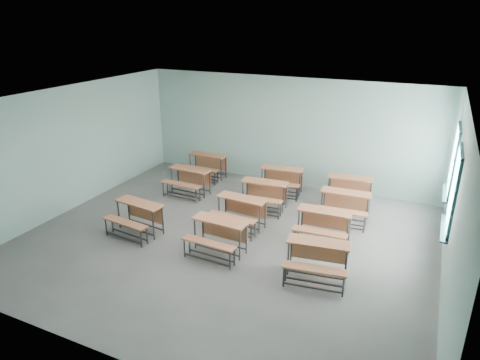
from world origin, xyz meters
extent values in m
cube|color=slate|center=(0.00, 0.00, -0.01)|extent=(9.00, 8.00, 0.02)
cube|color=silver|center=(0.00, 0.00, 3.21)|extent=(9.00, 8.00, 0.02)
cube|color=#A3CCC3|center=(0.00, 4.01, 1.60)|extent=(9.00, 0.02, 3.20)
cube|color=#A3CCC3|center=(0.00, -4.01, 1.60)|extent=(9.00, 0.02, 3.20)
cube|color=#A3CCC3|center=(-4.51, 0.00, 1.60)|extent=(0.02, 8.00, 3.20)
cube|color=#A3CCC3|center=(4.51, 0.00, 1.60)|extent=(0.02, 8.00, 3.20)
cube|color=#173C42|center=(4.47, 2.80, 0.93)|extent=(0.06, 1.20, 0.06)
cube|color=#173C42|center=(4.47, 2.80, 2.47)|extent=(0.06, 1.20, 0.06)
cube|color=#173C42|center=(4.47, 2.23, 1.70)|extent=(0.06, 0.06, 1.60)
cube|color=#173C42|center=(4.47, 3.37, 1.70)|extent=(0.06, 0.06, 1.60)
cube|color=#173C42|center=(4.47, 2.80, 1.70)|extent=(0.04, 0.04, 1.48)
cube|color=#173C42|center=(4.47, 2.80, 1.70)|extent=(0.04, 1.08, 0.04)
cube|color=#173C42|center=(4.43, 2.80, 0.87)|extent=(0.14, 1.28, 0.04)
cube|color=white|center=(4.50, 2.80, 1.70)|extent=(0.01, 1.08, 1.48)
cube|color=#173C42|center=(4.47, 0.80, 0.93)|extent=(0.06, 1.20, 0.06)
cube|color=#173C42|center=(4.47, 0.80, 2.47)|extent=(0.06, 1.20, 0.06)
cube|color=#173C42|center=(4.47, 0.23, 1.70)|extent=(0.06, 0.06, 1.60)
cube|color=#173C42|center=(4.47, 1.37, 1.70)|extent=(0.06, 0.06, 1.60)
cube|color=#173C42|center=(4.47, 0.80, 1.70)|extent=(0.04, 0.04, 1.48)
cube|color=#173C42|center=(4.47, 0.80, 1.70)|extent=(0.04, 1.08, 0.04)
cube|color=#173C42|center=(4.43, 0.80, 0.87)|extent=(0.14, 1.28, 0.04)
cube|color=white|center=(4.50, 0.80, 1.70)|extent=(0.01, 1.08, 1.48)
cube|color=#AD633E|center=(-2.04, -0.51, 0.73)|extent=(1.24, 0.53, 0.04)
cube|color=#AD633E|center=(-2.02, -0.33, 0.43)|extent=(1.13, 0.15, 0.41)
cylinder|color=#343639|center=(-2.60, -0.61, 0.36)|extent=(0.04, 0.04, 0.71)
cylinder|color=#343639|center=(-1.51, -0.73, 0.36)|extent=(0.04, 0.04, 0.71)
cylinder|color=#343639|center=(-2.57, -0.29, 0.36)|extent=(0.04, 0.04, 0.71)
cylinder|color=#343639|center=(-1.47, -0.42, 0.36)|extent=(0.04, 0.04, 0.71)
cube|color=#343639|center=(-2.06, -0.67, 0.10)|extent=(1.10, 0.16, 0.03)
cube|color=#343639|center=(-2.02, -0.35, 0.10)|extent=(1.10, 0.16, 0.03)
cube|color=#AD633E|center=(-2.09, -0.99, 0.43)|extent=(1.22, 0.39, 0.04)
cylinder|color=#343639|center=(-2.65, -1.02, 0.21)|extent=(0.04, 0.04, 0.42)
cylinder|color=#343639|center=(-1.56, -1.15, 0.21)|extent=(0.04, 0.04, 0.42)
cylinder|color=#343639|center=(-2.63, -0.83, 0.21)|extent=(0.04, 0.04, 0.42)
cylinder|color=#343639|center=(-1.54, -0.96, 0.21)|extent=(0.04, 0.04, 0.42)
cube|color=#343639|center=(-2.10, -1.08, 0.08)|extent=(1.10, 0.16, 0.03)
cube|color=#343639|center=(-2.08, -0.90, 0.08)|extent=(1.10, 0.16, 0.03)
cube|color=#AD633E|center=(0.10, -0.54, 0.73)|extent=(1.22, 0.45, 0.04)
cube|color=#AD633E|center=(0.11, -0.35, 0.43)|extent=(1.14, 0.07, 0.41)
cylinder|color=#343639|center=(-0.46, -0.67, 0.36)|extent=(0.04, 0.04, 0.71)
cylinder|color=#343639|center=(0.64, -0.72, 0.36)|extent=(0.04, 0.04, 0.71)
cylinder|color=#343639|center=(-0.44, -0.35, 0.36)|extent=(0.04, 0.04, 0.71)
cylinder|color=#343639|center=(0.66, -0.40, 0.36)|extent=(0.04, 0.04, 0.71)
cube|color=#343639|center=(0.09, -0.70, 0.10)|extent=(1.10, 0.08, 0.03)
cube|color=#343639|center=(0.11, -0.38, 0.10)|extent=(1.10, 0.08, 0.03)
cube|color=#AD633E|center=(0.08, -1.01, 0.43)|extent=(1.21, 0.30, 0.04)
cylinder|color=#343639|center=(-0.47, -1.09, 0.21)|extent=(0.04, 0.04, 0.42)
cylinder|color=#343639|center=(0.63, -1.13, 0.21)|extent=(0.04, 0.04, 0.42)
cylinder|color=#343639|center=(-0.47, -0.90, 0.21)|extent=(0.04, 0.04, 0.42)
cylinder|color=#343639|center=(0.63, -0.94, 0.21)|extent=(0.04, 0.04, 0.42)
cube|color=#343639|center=(0.08, -1.11, 0.08)|extent=(1.10, 0.08, 0.03)
cube|color=#343639|center=(0.08, -0.92, 0.08)|extent=(1.10, 0.08, 0.03)
cube|color=#AD633E|center=(2.26, -0.56, 0.73)|extent=(1.24, 0.56, 0.04)
cube|color=#AD633E|center=(2.23, -0.38, 0.43)|extent=(1.13, 0.18, 0.41)
cylinder|color=#343639|center=(1.73, -0.79, 0.36)|extent=(0.04, 0.04, 0.71)
cylinder|color=#343639|center=(2.82, -0.64, 0.36)|extent=(0.04, 0.04, 0.71)
cylinder|color=#343639|center=(1.69, -0.48, 0.36)|extent=(0.04, 0.04, 0.71)
cylinder|color=#343639|center=(2.78, -0.33, 0.36)|extent=(0.04, 0.04, 0.71)
cube|color=#343639|center=(2.28, -0.72, 0.10)|extent=(1.09, 0.18, 0.03)
cube|color=#343639|center=(2.23, -0.40, 0.10)|extent=(1.09, 0.18, 0.03)
cube|color=#AD633E|center=(2.32, -1.04, 0.43)|extent=(1.22, 0.41, 0.04)
cylinder|color=#343639|center=(1.79, -1.21, 0.21)|extent=(0.04, 0.04, 0.42)
cylinder|color=#343639|center=(2.88, -1.05, 0.21)|extent=(0.04, 0.04, 0.42)
cylinder|color=#343639|center=(1.76, -1.02, 0.21)|extent=(0.04, 0.04, 0.42)
cylinder|color=#343639|center=(2.85, -0.87, 0.21)|extent=(0.04, 0.04, 0.42)
cube|color=#343639|center=(2.33, -1.13, 0.08)|extent=(1.09, 0.18, 0.03)
cube|color=#343639|center=(2.31, -0.94, 0.08)|extent=(1.09, 0.18, 0.03)
cube|color=#AD633E|center=(0.02, 0.75, 0.73)|extent=(1.22, 0.47, 0.04)
cube|color=#AD633E|center=(0.03, 0.93, 0.43)|extent=(1.14, 0.09, 0.41)
cylinder|color=#343639|center=(-0.54, 0.62, 0.36)|extent=(0.04, 0.04, 0.71)
cylinder|color=#343639|center=(0.56, 0.55, 0.36)|extent=(0.04, 0.04, 0.71)
cylinder|color=#343639|center=(-0.52, 0.94, 0.36)|extent=(0.04, 0.04, 0.71)
cylinder|color=#343639|center=(0.58, 0.87, 0.36)|extent=(0.04, 0.04, 0.71)
cube|color=#343639|center=(0.01, 0.59, 0.10)|extent=(1.10, 0.10, 0.03)
cube|color=#343639|center=(0.03, 0.91, 0.10)|extent=(1.10, 0.10, 0.03)
cube|color=#AD633E|center=(-0.01, 0.27, 0.43)|extent=(1.21, 0.32, 0.04)
cylinder|color=#343639|center=(-0.56, 0.21, 0.21)|extent=(0.04, 0.04, 0.42)
cylinder|color=#343639|center=(0.54, 0.14, 0.21)|extent=(0.04, 0.04, 0.42)
cylinder|color=#343639|center=(-0.55, 0.40, 0.21)|extent=(0.04, 0.04, 0.42)
cylinder|color=#343639|center=(0.55, 0.33, 0.21)|extent=(0.04, 0.04, 0.42)
cube|color=#343639|center=(-0.01, 0.17, 0.08)|extent=(1.10, 0.10, 0.03)
cube|color=#343639|center=(0.00, 0.36, 0.08)|extent=(1.10, 0.10, 0.03)
cube|color=#AD633E|center=(2.01, 0.89, 0.73)|extent=(1.22, 0.46, 0.04)
cube|color=#AD633E|center=(2.00, 1.07, 0.43)|extent=(1.14, 0.08, 0.41)
cylinder|color=#343639|center=(1.47, 0.70, 0.36)|extent=(0.04, 0.04, 0.71)
cylinder|color=#343639|center=(2.56, 0.76, 0.36)|extent=(0.04, 0.04, 0.71)
cylinder|color=#343639|center=(1.45, 1.02, 0.36)|extent=(0.04, 0.04, 0.71)
cylinder|color=#343639|center=(2.55, 1.08, 0.36)|extent=(0.04, 0.04, 0.71)
cube|color=#343639|center=(2.02, 0.73, 0.10)|extent=(1.10, 0.09, 0.03)
cube|color=#343639|center=(2.00, 1.05, 0.10)|extent=(1.10, 0.09, 0.03)
cube|color=#AD633E|center=(2.03, 0.41, 0.43)|extent=(1.21, 0.31, 0.04)
cylinder|color=#343639|center=(1.49, 0.29, 0.21)|extent=(0.04, 0.04, 0.42)
cylinder|color=#343639|center=(2.59, 0.34, 0.21)|extent=(0.04, 0.04, 0.42)
cylinder|color=#343639|center=(1.48, 0.48, 0.21)|extent=(0.04, 0.04, 0.42)
cylinder|color=#343639|center=(2.58, 0.53, 0.21)|extent=(0.04, 0.04, 0.42)
cube|color=#343639|center=(2.04, 0.31, 0.08)|extent=(1.10, 0.09, 0.03)
cube|color=#343639|center=(2.03, 0.50, 0.08)|extent=(1.10, 0.09, 0.03)
cube|color=#AD633E|center=(-2.19, 2.02, 0.73)|extent=(1.22, 0.45, 0.04)
cube|color=#AD633E|center=(-2.18, 2.20, 0.43)|extent=(1.14, 0.07, 0.41)
cylinder|color=#343639|center=(-2.74, 1.88, 0.36)|extent=(0.04, 0.04, 0.71)
cylinder|color=#343639|center=(-1.65, 1.83, 0.36)|extent=(0.04, 0.04, 0.71)
cylinder|color=#343639|center=(-2.73, 2.20, 0.36)|extent=(0.04, 0.04, 0.71)
cylinder|color=#343639|center=(-1.63, 2.15, 0.36)|extent=(0.04, 0.04, 0.71)
cube|color=#343639|center=(-2.19, 1.86, 0.10)|extent=(1.10, 0.08, 0.03)
cube|color=#343639|center=(-2.18, 2.18, 0.10)|extent=(1.10, 0.08, 0.03)
cube|color=#AD633E|center=(-2.21, 1.54, 0.43)|extent=(1.21, 0.30, 0.04)
cylinder|color=#343639|center=(-2.76, 1.47, 0.21)|extent=(0.04, 0.04, 0.42)
cylinder|color=#343639|center=(-1.66, 1.42, 0.21)|extent=(0.04, 0.04, 0.42)
cylinder|color=#343639|center=(-2.75, 1.65, 0.21)|extent=(0.04, 0.04, 0.42)
cylinder|color=#343639|center=(-1.65, 1.61, 0.21)|extent=(0.04, 0.04, 0.42)
cube|color=#343639|center=(-2.21, 1.44, 0.08)|extent=(1.10, 0.08, 0.03)
cube|color=#343639|center=(-2.20, 1.63, 0.08)|extent=(1.10, 0.08, 0.03)
cube|color=#AD633E|center=(0.12, 1.97, 0.73)|extent=(1.23, 0.50, 0.04)
cube|color=#AD633E|center=(0.11, 2.16, 0.43)|extent=(1.14, 0.11, 0.41)
cylinder|color=#343639|center=(-0.41, 1.77, 0.36)|extent=(0.04, 0.04, 0.71)
cylinder|color=#343639|center=(0.68, 1.86, 0.36)|extent=(0.04, 0.04, 0.71)
cylinder|color=#343639|center=(-0.44, 2.09, 0.36)|extent=(0.04, 0.04, 0.71)
cylinder|color=#343639|center=(0.66, 2.18, 0.36)|extent=(0.04, 0.04, 0.71)
cube|color=#343639|center=(0.13, 1.81, 0.10)|extent=(1.10, 0.12, 0.03)
cube|color=#343639|center=(0.11, 2.13, 0.10)|extent=(1.10, 0.12, 0.03)
cube|color=#AD633E|center=(0.16, 1.50, 0.43)|extent=(1.22, 0.35, 0.04)
cylinder|color=#343639|center=(-0.38, 1.36, 0.21)|extent=(0.04, 0.04, 0.42)
cylinder|color=#343639|center=(0.72, 1.45, 0.21)|extent=(0.04, 0.04, 0.42)
cylinder|color=#343639|center=(-0.40, 1.54, 0.21)|extent=(0.04, 0.04, 0.42)
cylinder|color=#343639|center=(0.70, 1.63, 0.21)|extent=(0.04, 0.04, 0.42)
cube|color=#343639|center=(0.17, 1.40, 0.08)|extent=(1.10, 0.12, 0.03)
cube|color=#343639|center=(0.15, 1.59, 0.08)|extent=(1.10, 0.12, 0.03)
cube|color=#AD633E|center=(2.21, 2.16, 0.73)|extent=(1.22, 0.47, 0.04)
cube|color=#AD633E|center=(2.20, 2.35, 0.43)|extent=(1.14, 0.09, 0.41)
cylinder|color=#343639|center=(1.67, 1.97, 0.36)|extent=(0.04, 0.04, 0.71)
cylinder|color=#343639|center=(2.77, 2.04, 0.36)|extent=(0.04, 0.04, 0.71)
cylinder|color=#343639|center=(1.65, 2.29, 0.36)|extent=(0.04, 0.04, 0.71)
cylinder|color=#343639|center=(2.75, 2.36, 0.36)|extent=(0.04, 0.04, 0.71)
cube|color=#343639|center=(2.22, 2.00, 0.10)|extent=(1.10, 0.10, 0.03)
cube|color=#343639|center=(2.20, 2.32, 0.10)|extent=(1.10, 0.10, 0.03)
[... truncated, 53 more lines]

